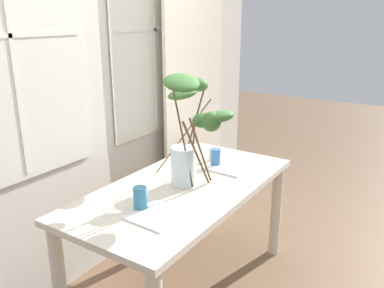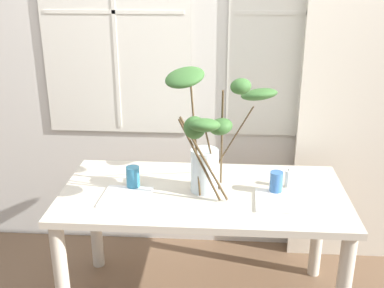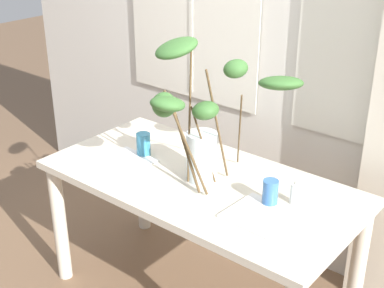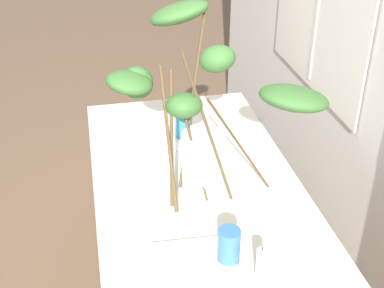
# 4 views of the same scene
# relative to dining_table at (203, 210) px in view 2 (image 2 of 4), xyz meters

# --- Properties ---
(back_wall_with_windows) EXTENTS (4.24, 0.14, 2.67)m
(back_wall_with_windows) POSITION_rel_dining_table_xyz_m (0.00, 0.76, 0.71)
(back_wall_with_windows) COLOR beige
(back_wall_with_windows) RESTS_ON ground
(curtain_sheer_side) EXTENTS (0.87, 0.03, 2.34)m
(curtain_sheer_side) POSITION_rel_dining_table_xyz_m (1.03, 0.59, 0.53)
(curtain_sheer_side) COLOR silver
(curtain_sheer_side) RESTS_ON ground
(dining_table) EXTENTS (1.59, 0.79, 0.76)m
(dining_table) POSITION_rel_dining_table_xyz_m (0.00, 0.00, 0.00)
(dining_table) COLOR beige
(dining_table) RESTS_ON ground
(vase_with_branches) EXTENTS (0.69, 0.68, 0.73)m
(vase_with_branches) POSITION_rel_dining_table_xyz_m (0.05, -0.01, 0.47)
(vase_with_branches) COLOR silver
(vase_with_branches) RESTS_ON dining_table
(drinking_glass_blue_left) EXTENTS (0.08, 0.08, 0.13)m
(drinking_glass_blue_left) POSITION_rel_dining_table_xyz_m (-0.40, 0.02, 0.18)
(drinking_glass_blue_left) COLOR teal
(drinking_glass_blue_left) RESTS_ON dining_table
(drinking_glass_blue_right) EXTENTS (0.07, 0.07, 0.13)m
(drinking_glass_blue_right) POSITION_rel_dining_table_xyz_m (0.40, 0.01, 0.18)
(drinking_glass_blue_right) COLOR #386BAD
(drinking_glass_blue_right) RESTS_ON dining_table
(plate_square_left) EXTENTS (0.27, 0.27, 0.01)m
(plate_square_left) POSITION_rel_dining_table_xyz_m (-0.42, -0.11, 0.12)
(plate_square_left) COLOR white
(plate_square_left) RESTS_ON dining_table
(plate_square_right) EXTENTS (0.28, 0.28, 0.01)m
(plate_square_right) POSITION_rel_dining_table_xyz_m (0.42, -0.10, 0.13)
(plate_square_right) COLOR white
(plate_square_right) RESTS_ON dining_table
(pillar_candle) EXTENTS (0.04, 0.04, 0.11)m
(pillar_candle) POSITION_rel_dining_table_xyz_m (0.48, 0.09, 0.17)
(pillar_candle) COLOR silver
(pillar_candle) RESTS_ON dining_table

